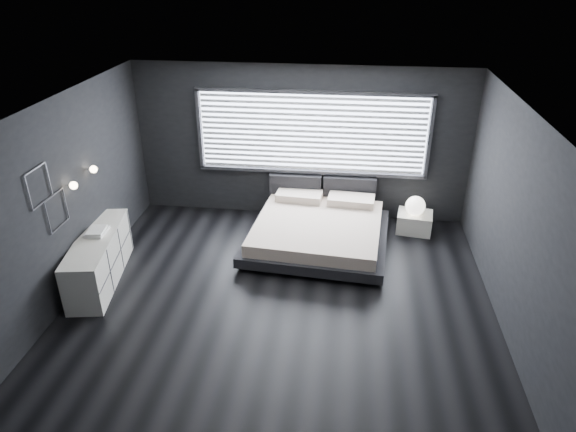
# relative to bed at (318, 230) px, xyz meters

# --- Properties ---
(room) EXTENTS (6.04, 6.00, 2.80)m
(room) POSITION_rel_bed_xyz_m (-0.42, -1.59, 1.12)
(room) COLOR black
(room) RESTS_ON ground
(window) EXTENTS (4.14, 0.09, 1.52)m
(window) POSITION_rel_bed_xyz_m (-0.22, 1.10, 1.33)
(window) COLOR white
(window) RESTS_ON ground
(headboard) EXTENTS (1.96, 0.16, 0.52)m
(headboard) POSITION_rel_bed_xyz_m (-0.00, 1.05, 0.29)
(headboard) COLOR black
(headboard) RESTS_ON ground
(sconce_near) EXTENTS (0.18, 0.11, 0.11)m
(sconce_near) POSITION_rel_bed_xyz_m (-3.30, -1.54, 1.32)
(sconce_near) COLOR silver
(sconce_near) RESTS_ON ground
(sconce_far) EXTENTS (0.18, 0.11, 0.11)m
(sconce_far) POSITION_rel_bed_xyz_m (-3.30, -0.94, 1.32)
(sconce_far) COLOR silver
(sconce_far) RESTS_ON ground
(wall_art_upper) EXTENTS (0.01, 0.48, 0.48)m
(wall_art_upper) POSITION_rel_bed_xyz_m (-3.40, -2.14, 1.57)
(wall_art_upper) COLOR #47474C
(wall_art_upper) RESTS_ON ground
(wall_art_lower) EXTENTS (0.01, 0.48, 0.48)m
(wall_art_lower) POSITION_rel_bed_xyz_m (-3.40, -1.89, 1.10)
(wall_art_lower) COLOR #47474C
(wall_art_lower) RESTS_ON ground
(bed) EXTENTS (2.47, 2.38, 0.60)m
(bed) POSITION_rel_bed_xyz_m (0.00, 0.00, 0.00)
(bed) COLOR black
(bed) RESTS_ON ground
(nightstand) EXTENTS (0.66, 0.58, 0.35)m
(nightstand) POSITION_rel_bed_xyz_m (1.68, 0.70, -0.10)
(nightstand) COLOR silver
(nightstand) RESTS_ON ground
(orb_lamp) EXTENTS (0.34, 0.34, 0.34)m
(orb_lamp) POSITION_rel_bed_xyz_m (1.65, 0.65, 0.24)
(orb_lamp) COLOR white
(orb_lamp) RESTS_ON nightstand
(dresser) EXTENTS (0.82, 1.91, 0.74)m
(dresser) POSITION_rel_bed_xyz_m (-3.19, -1.45, 0.09)
(dresser) COLOR silver
(dresser) RESTS_ON ground
(book_stack) EXTENTS (0.29, 0.38, 0.07)m
(book_stack) POSITION_rel_bed_xyz_m (-3.21, -1.34, 0.50)
(book_stack) COLOR white
(book_stack) RESTS_ON dresser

